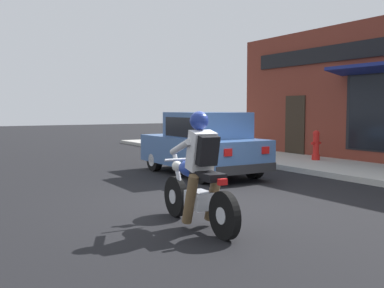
# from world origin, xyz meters

# --- Properties ---
(ground_plane) EXTENTS (80.00, 80.00, 0.00)m
(ground_plane) POSITION_xyz_m (0.00, 0.00, 0.00)
(ground_plane) COLOR black
(sidewalk_curb) EXTENTS (2.60, 22.00, 0.14)m
(sidewalk_curb) POSITION_xyz_m (5.23, 3.00, 0.07)
(sidewalk_curb) COLOR #ADAAA3
(sidewalk_curb) RESTS_ON ground
(motorcycle_with_rider) EXTENTS (0.57, 2.02, 1.62)m
(motorcycle_with_rider) POSITION_xyz_m (-1.09, -1.09, 0.68)
(motorcycle_with_rider) COLOR black
(motorcycle_with_rider) RESTS_ON ground
(car_hatchback) EXTENTS (1.66, 3.79, 1.57)m
(car_hatchback) POSITION_xyz_m (1.65, 3.08, 0.77)
(car_hatchback) COLOR black
(car_hatchback) RESTS_ON ground
(fire_hydrant) EXTENTS (0.36, 0.24, 0.88)m
(fire_hydrant) POSITION_xyz_m (5.66, 3.11, 0.57)
(fire_hydrant) COLOR red
(fire_hydrant) RESTS_ON sidewalk_curb
(trash_bin) EXTENTS (0.56, 0.56, 0.98)m
(trash_bin) POSITION_xyz_m (5.02, 6.64, 0.64)
(trash_bin) COLOR #23512D
(trash_bin) RESTS_ON sidewalk_curb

